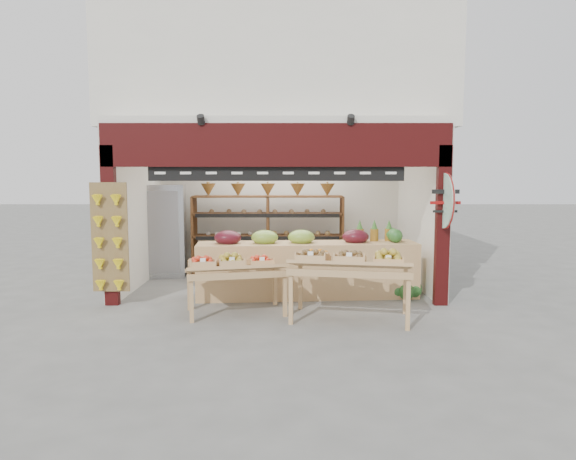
% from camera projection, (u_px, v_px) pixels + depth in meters
% --- Properties ---
extents(ground, '(60.00, 60.00, 0.00)m').
position_uv_depth(ground, '(278.00, 291.00, 9.66)').
color(ground, slate).
rests_on(ground, ground).
extents(shop_structure, '(6.36, 5.12, 5.40)m').
position_uv_depth(shop_structure, '(279.00, 92.00, 10.85)').
color(shop_structure, silver).
rests_on(shop_structure, ground).
extents(banana_board, '(0.60, 0.15, 1.80)m').
position_uv_depth(banana_board, '(109.00, 240.00, 8.37)').
color(banana_board, olive).
rests_on(banana_board, ground).
extents(gift_sign, '(0.04, 0.93, 0.92)m').
position_uv_depth(gift_sign, '(445.00, 201.00, 8.33)').
color(gift_sign, '#ACD8BF').
rests_on(gift_sign, ground).
extents(back_shelving, '(3.26, 0.54, 1.99)m').
position_uv_depth(back_shelving, '(268.00, 219.00, 11.12)').
color(back_shelving, brown).
rests_on(back_shelving, ground).
extents(refrigerator, '(0.85, 0.85, 1.97)m').
position_uv_depth(refrigerator, '(167.00, 231.00, 11.00)').
color(refrigerator, '#AFB2B6').
rests_on(refrigerator, ground).
extents(cardboard_stack, '(1.09, 0.78, 0.67)m').
position_uv_depth(cardboard_stack, '(228.00, 269.00, 10.51)').
color(cardboard_stack, beige).
rests_on(cardboard_stack, ground).
extents(mid_counter, '(3.94, 1.03, 1.20)m').
position_uv_depth(mid_counter, '(306.00, 267.00, 9.14)').
color(mid_counter, tan).
rests_on(mid_counter, ground).
extents(display_table_left, '(1.69, 1.18, 0.99)m').
position_uv_depth(display_table_left, '(229.00, 266.00, 8.00)').
color(display_table_left, tan).
rests_on(display_table_left, ground).
extents(display_table_right, '(1.93, 1.29, 1.11)m').
position_uv_depth(display_table_right, '(346.00, 261.00, 7.70)').
color(display_table_right, tan).
rests_on(display_table_right, ground).
extents(watermelon_pile, '(0.74, 0.71, 0.54)m').
position_uv_depth(watermelon_pile, '(402.00, 286.00, 9.18)').
color(watermelon_pile, '#194C1C').
rests_on(watermelon_pile, ground).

